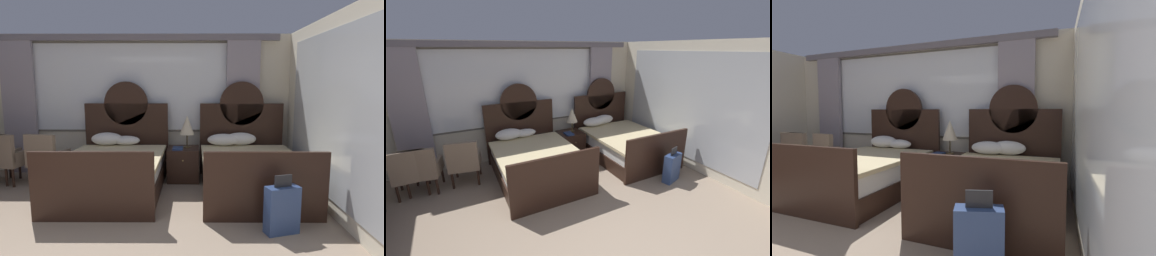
# 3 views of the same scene
# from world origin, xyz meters

# --- Properties ---
(wall_back_window) EXTENTS (6.17, 0.22, 2.70)m
(wall_back_window) POSITION_xyz_m (0.00, 4.23, 1.44)
(wall_back_window) COLOR beige
(wall_back_window) RESTS_ON ground_plane
(wall_right_mirror) EXTENTS (0.08, 4.83, 2.70)m
(wall_right_mirror) POSITION_xyz_m (3.11, 1.84, 1.35)
(wall_right_mirror) COLOR beige
(wall_right_mirror) RESTS_ON ground_plane
(bed_near_window) EXTENTS (1.59, 2.20, 1.80)m
(bed_near_window) POSITION_xyz_m (-0.07, 3.02, 0.37)
(bed_near_window) COLOR black
(bed_near_window) RESTS_ON ground_plane
(bed_near_mirror) EXTENTS (1.59, 2.20, 1.80)m
(bed_near_mirror) POSITION_xyz_m (2.13, 3.03, 0.37)
(bed_near_mirror) COLOR black
(bed_near_mirror) RESTS_ON ground_plane
(nightstand_between_beds) EXTENTS (0.57, 0.59, 0.60)m
(nightstand_between_beds) POSITION_xyz_m (1.03, 3.65, 0.30)
(nightstand_between_beds) COLOR black
(nightstand_between_beds) RESTS_ON ground_plane
(table_lamp_on_nightstand) EXTENTS (0.27, 0.27, 0.59)m
(table_lamp_on_nightstand) POSITION_xyz_m (1.10, 3.69, 1.01)
(table_lamp_on_nightstand) COLOR brown
(table_lamp_on_nightstand) RESTS_ON nightstand_between_beds
(book_on_nightstand) EXTENTS (0.18, 0.26, 0.03)m
(book_on_nightstand) POSITION_xyz_m (0.94, 3.54, 0.61)
(book_on_nightstand) COLOR navy
(book_on_nightstand) RESTS_ON nightstand_between_beds
(armchair_by_window_left) EXTENTS (0.64, 0.64, 0.91)m
(armchair_by_window_left) POSITION_xyz_m (-1.36, 3.40, 0.49)
(armchair_by_window_left) COLOR #84705B
(armchair_by_window_left) RESTS_ON ground_plane
(armchair_by_window_centre) EXTENTS (0.64, 0.64, 0.91)m
(armchair_by_window_centre) POSITION_xyz_m (-2.05, 3.40, 0.49)
(armchair_by_window_centre) COLOR #84705B
(armchair_by_window_centre) RESTS_ON ground_plane
(suitcase_on_floor) EXTENTS (0.43, 0.28, 0.71)m
(suitcase_on_floor) POSITION_xyz_m (2.27, 1.59, 0.29)
(suitcase_on_floor) COLOR navy
(suitcase_on_floor) RESTS_ON ground_plane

